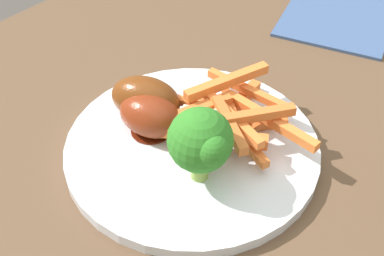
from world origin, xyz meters
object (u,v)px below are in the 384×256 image
carrot_fries_pile (231,115)px  chicken_drumstick_near (150,101)px  dining_table (152,243)px  dinner_plate (192,148)px  broccoli_floret_front (201,140)px  chicken_drumstick_far (155,117)px

carrot_fries_pile → chicken_drumstick_near: 0.08m
dining_table → dinner_plate: size_ratio=4.32×
broccoli_floret_front → carrot_fries_pile: broccoli_floret_front is taller
dinner_plate → chicken_drumstick_far: size_ratio=2.14×
dining_table → chicken_drumstick_near: chicken_drumstick_near is taller
dinner_plate → broccoli_floret_front: bearing=50.8°
dinner_plate → broccoli_floret_front: size_ratio=3.33×
broccoli_floret_front → chicken_drumstick_near: bearing=-107.9°
carrot_fries_pile → chicken_drumstick_far: bearing=-45.6°
dinner_plate → chicken_drumstick_near: 0.06m
broccoli_floret_front → chicken_drumstick_far: broccoli_floret_front is taller
dinner_plate → carrot_fries_pile: (-0.04, 0.02, 0.03)m
dinner_plate → carrot_fries_pile: size_ratio=1.47×
dining_table → chicken_drumstick_far: size_ratio=9.26×
broccoli_floret_front → chicken_drumstick_near: (-0.03, -0.09, -0.02)m
carrot_fries_pile → dinner_plate: bearing=-22.3°
chicken_drumstick_near → chicken_drumstick_far: bearing=55.2°
dining_table → broccoli_floret_front: (-0.02, 0.05, 0.17)m
broccoli_floret_front → chicken_drumstick_near: size_ratio=0.61×
dinner_plate → chicken_drumstick_far: bearing=-71.9°
broccoli_floret_front → chicken_drumstick_far: size_ratio=0.64×
dining_table → dinner_plate: 0.13m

